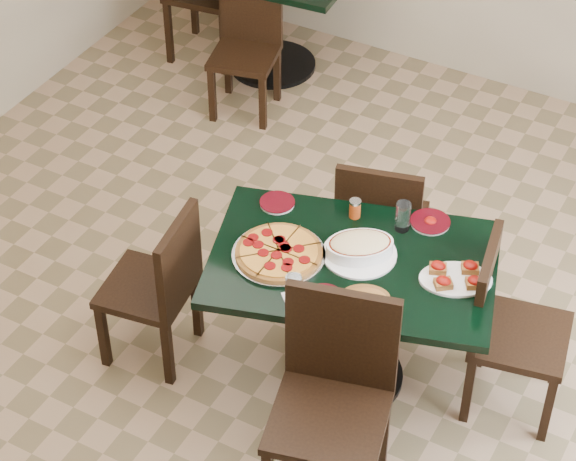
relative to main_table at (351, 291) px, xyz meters
The scene contains 18 objects.
floor 0.66m from the main_table, behind, with size 5.50×5.50×0.00m, color #8F7153.
main_table is the anchor object (origin of this frame).
chair_far 0.58m from the main_table, 102.08° to the left, with size 0.50×0.50×0.88m.
chair_near 0.57m from the main_table, 70.71° to the right, with size 0.56×0.56×1.00m.
chair_right 0.69m from the main_table, 18.65° to the left, with size 0.48×0.48×0.89m.
chair_left 0.89m from the main_table, 161.73° to the right, with size 0.45×0.45×0.85m.
back_chair_near 2.35m from the main_table, 131.62° to the left, with size 0.46×0.46×0.81m.
pepperoni_pizza 0.38m from the main_table, 156.81° to the right, with size 0.41×0.41×0.04m.
lasagna_casserole 0.23m from the main_table, 79.47° to the left, with size 0.35×0.33×0.09m.
bread_basket 0.36m from the main_table, 53.42° to the right, with size 0.24×0.20×0.09m.
bruschetta_platter 0.49m from the main_table, 12.26° to the left, with size 0.38×0.34×0.05m.
side_plate_near 0.34m from the main_table, 89.94° to the right, with size 0.18×0.18×0.02m.
side_plate_far_r 0.47m from the main_table, 63.30° to the left, with size 0.18×0.18×0.03m.
side_plate_far_l 0.54m from the main_table, 159.54° to the left, with size 0.16×0.16×0.02m.
napkin_setting 0.38m from the main_table, 101.26° to the right, with size 0.22×0.22×0.01m.
water_glass_a 0.40m from the main_table, 71.43° to the left, with size 0.07×0.07×0.14m, color white.
water_glass_b 0.45m from the main_table, 106.01° to the right, with size 0.07×0.07×0.15m, color white.
pepper_shaker 0.37m from the main_table, 114.72° to the left, with size 0.05×0.05×0.09m.
Camera 1 is at (1.80, -3.25, 4.03)m, focal length 70.00 mm.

